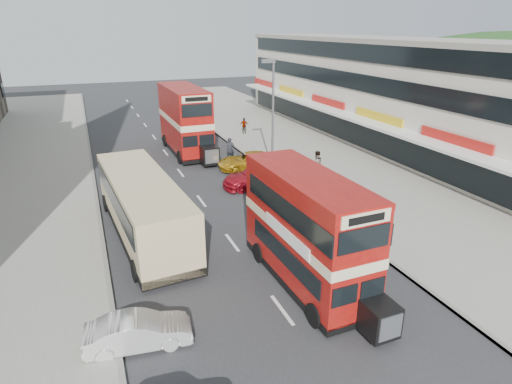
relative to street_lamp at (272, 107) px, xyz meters
name	(u,v)px	position (x,y,z in m)	size (l,w,h in m)	color
ground	(306,343)	(-6.52, -18.00, -4.78)	(160.00, 160.00, 0.00)	#28282B
road_surface	(181,173)	(-6.52, 2.00, -4.78)	(12.00, 90.00, 0.01)	#28282B
pavement_right	(321,155)	(5.48, 2.00, -4.71)	(12.00, 90.00, 0.15)	gray
kerb_left	(94,182)	(-12.62, 2.00, -4.71)	(0.20, 90.00, 0.16)	gray
kerb_right	(256,163)	(-0.42, 2.00, -4.71)	(0.20, 90.00, 0.16)	gray
commercial_row	(390,92)	(13.42, 4.00, -0.09)	(9.90, 46.20, 9.30)	beige
street_lamp	(272,107)	(0.00, 0.00, 0.00)	(1.00, 0.20, 8.12)	slate
bus_main	(307,230)	(-4.78, -14.58, -2.33)	(2.54, 8.51, 4.67)	black
bus_second	(185,120)	(-4.77, 7.41, -1.96)	(2.80, 9.76, 5.37)	black
coach	(143,205)	(-10.46, -7.52, -3.06)	(3.64, 11.24, 2.93)	black
car_left_front	(138,332)	(-11.91, -16.00, -4.20)	(1.24, 3.57, 1.18)	beige
car_right_a	(260,176)	(-2.11, -2.87, -4.04)	(2.09, 5.14, 1.49)	#A1101E
car_right_b	(248,161)	(-1.47, 1.00, -4.13)	(2.16, 4.70, 1.30)	#B47E12
pedestrian_near	(316,164)	(2.13, -3.07, -3.64)	(0.73, 0.50, 1.99)	gray
pedestrian_far	(244,126)	(2.10, 11.67, -3.86)	(0.91, 0.38, 1.55)	gray
cyclist	(230,155)	(-2.38, 2.60, -4.04)	(0.67, 1.67, 2.15)	gray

